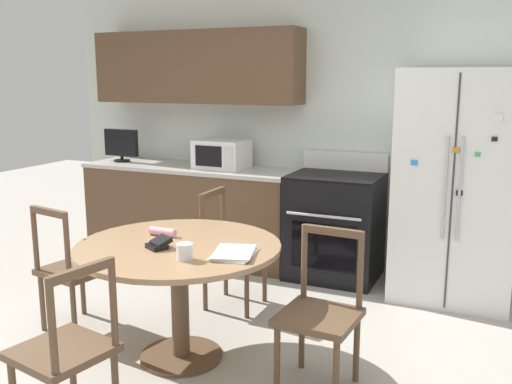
{
  "coord_description": "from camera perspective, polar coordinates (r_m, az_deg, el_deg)",
  "views": [
    {
      "loc": [
        1.67,
        -2.45,
        1.74
      ],
      "look_at": [
        0.06,
        1.15,
        0.95
      ],
      "focal_mm": 40.0,
      "sensor_mm": 36.0,
      "label": 1
    }
  ],
  "objects": [
    {
      "name": "oven_range",
      "position": [
        5.06,
        7.88,
        -3.31
      ],
      "size": [
        0.77,
        0.68,
        1.08
      ],
      "color": "black",
      "rests_on": "ground_plane"
    },
    {
      "name": "dining_chair_near",
      "position": [
        3.02,
        -18.46,
        -14.93
      ],
      "size": [
        0.49,
        0.49,
        0.9
      ],
      "rotation": [
        0.0,
        0.0,
        1.37
      ],
      "color": "brown",
      "rests_on": "ground_plane"
    },
    {
      "name": "wallet",
      "position": [
        3.44,
        -9.69,
        -5.13
      ],
      "size": [
        0.17,
        0.17,
        0.07
      ],
      "color": "black",
      "rests_on": "dining_table"
    },
    {
      "name": "microwave",
      "position": [
        5.4,
        -3.44,
        3.82
      ],
      "size": [
        0.47,
        0.38,
        0.27
      ],
      "color": "white",
      "rests_on": "kitchen_counter"
    },
    {
      "name": "back_wall",
      "position": [
        5.42,
        2.7,
        8.2
      ],
      "size": [
        5.2,
        0.44,
        2.6
      ],
      "color": "silver",
      "rests_on": "ground_plane"
    },
    {
      "name": "dining_chair_left",
      "position": [
        4.18,
        -17.83,
        -7.45
      ],
      "size": [
        0.49,
        0.49,
        0.9
      ],
      "rotation": [
        0.0,
        0.0,
        6.09
      ],
      "color": "brown",
      "rests_on": "ground_plane"
    },
    {
      "name": "dining_chair_far",
      "position": [
        4.39,
        -2.44,
        -5.97
      ],
      "size": [
        0.42,
        0.42,
        0.9
      ],
      "rotation": [
        0.0,
        0.0,
        4.71
      ],
      "color": "brown",
      "rests_on": "ground_plane"
    },
    {
      "name": "kitchen_counter",
      "position": [
        5.66,
        -6.44,
        -1.89
      ],
      "size": [
        2.14,
        0.64,
        0.9
      ],
      "color": "brown",
      "rests_on": "ground_plane"
    },
    {
      "name": "dining_table",
      "position": [
        3.55,
        -7.71,
        -7.3
      ],
      "size": [
        1.25,
        1.25,
        0.75
      ],
      "color": "#997551",
      "rests_on": "ground_plane"
    },
    {
      "name": "refrigerator",
      "position": [
        4.75,
        19.44,
        0.57
      ],
      "size": [
        0.9,
        0.77,
        1.81
      ],
      "color": "white",
      "rests_on": "ground_plane"
    },
    {
      "name": "candle_glass",
      "position": [
        3.21,
        -7.15,
        -6.05
      ],
      "size": [
        0.09,
        0.09,
        0.09
      ],
      "color": "silver",
      "rests_on": "dining_table"
    },
    {
      "name": "dining_chair_right",
      "position": [
        3.3,
        6.47,
        -12.06
      ],
      "size": [
        0.45,
        0.45,
        0.9
      ],
      "rotation": [
        0.0,
        0.0,
        3.08
      ],
      "color": "brown",
      "rests_on": "ground_plane"
    },
    {
      "name": "mail_stack",
      "position": [
        3.27,
        -2.22,
        -6.14
      ],
      "size": [
        0.3,
        0.35,
        0.02
      ],
      "color": "white",
      "rests_on": "dining_table"
    },
    {
      "name": "folded_napkin",
      "position": [
        3.7,
        -9.32,
        -3.96
      ],
      "size": [
        0.18,
        0.05,
        0.05
      ],
      "color": "pink",
      "rests_on": "dining_table"
    },
    {
      "name": "countertop_tv",
      "position": [
        5.97,
        -13.32,
        4.67
      ],
      "size": [
        0.38,
        0.16,
        0.33
      ],
      "color": "black",
      "rests_on": "kitchen_counter"
    }
  ]
}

